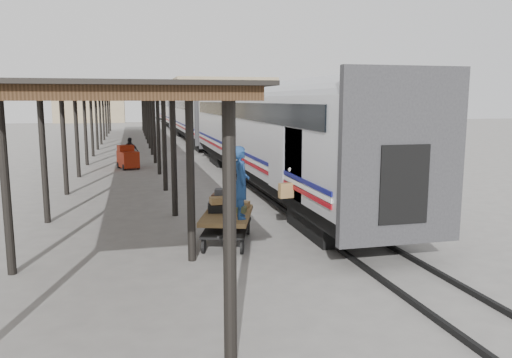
{
  "coord_description": "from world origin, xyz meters",
  "views": [
    {
      "loc": [
        -2.66,
        -13.9,
        3.91
      ],
      "look_at": [
        0.7,
        -0.28,
        1.7
      ],
      "focal_mm": 35.0,
      "sensor_mm": 36.0,
      "label": 1
    }
  ],
  "objects": [
    {
      "name": "canopy",
      "position": [
        -3.4,
        24.0,
        4.0
      ],
      "size": [
        4.9,
        64.3,
        4.15
      ],
      "color": "#422B19",
      "rests_on": "ground"
    },
    {
      "name": "pedestrian",
      "position": [
        -2.85,
        16.85,
        0.86
      ],
      "size": [
        1.1,
        0.74,
        1.73
      ],
      "primitive_type": "imported",
      "rotation": [
        0.0,
        0.0,
        2.79
      ],
      "color": "black",
      "rests_on": "ground"
    },
    {
      "name": "train",
      "position": [
        3.19,
        33.79,
        2.69
      ],
      "size": [
        3.45,
        76.01,
        4.01
      ],
      "color": "silver",
      "rests_on": "ground"
    },
    {
      "name": "porter",
      "position": [
        0.02,
        -1.39,
        1.81
      ],
      "size": [
        0.53,
        0.74,
        1.9
      ],
      "primitive_type": "imported",
      "rotation": [
        0.0,
        0.0,
        1.46
      ],
      "color": "navy",
      "rests_on": "baggage_cart"
    },
    {
      "name": "rails",
      "position": [
        3.2,
        34.0,
        0.06
      ],
      "size": [
        1.54,
        150.0,
        0.12
      ],
      "color": "black",
      "rests_on": "ground"
    },
    {
      "name": "suitcase_stack",
      "position": [
        -0.22,
        -0.36,
        1.07
      ],
      "size": [
        1.32,
        1.09,
        0.58
      ],
      "rotation": [
        0.0,
        0.0,
        -0.31
      ],
      "color": "#39393B",
      "rests_on": "baggage_cart"
    },
    {
      "name": "ground",
      "position": [
        0.0,
        0.0,
        0.0
      ],
      "size": [
        160.0,
        160.0,
        0.0
      ],
      "primitive_type": "plane",
      "color": "slate",
      "rests_on": "ground"
    },
    {
      "name": "building_far",
      "position": [
        14.0,
        78.0,
        4.0
      ],
      "size": [
        18.0,
        10.0,
        8.0
      ],
      "primitive_type": "cube",
      "color": "tan",
      "rests_on": "ground"
    },
    {
      "name": "luggage_tug",
      "position": [
        -3.0,
        15.72,
        0.62
      ],
      "size": [
        1.32,
        1.72,
        1.34
      ],
      "rotation": [
        0.0,
        0.0,
        0.3
      ],
      "color": "maroon",
      "rests_on": "ground"
    },
    {
      "name": "baggage_cart",
      "position": [
        -0.23,
        -0.74,
        0.65
      ],
      "size": [
        1.92,
        2.67,
        0.86
      ],
      "rotation": [
        0.0,
        0.0,
        -0.31
      ],
      "color": "brown",
      "rests_on": "ground"
    },
    {
      "name": "building_left",
      "position": [
        -10.0,
        82.0,
        3.0
      ],
      "size": [
        12.0,
        8.0,
        6.0
      ],
      "primitive_type": "cube",
      "color": "tan",
      "rests_on": "ground"
    }
  ]
}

